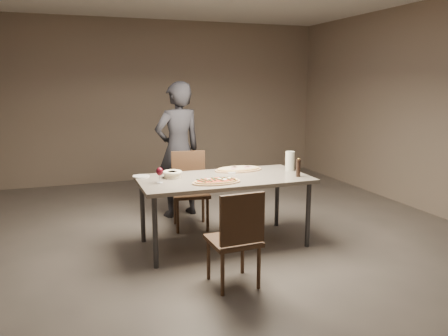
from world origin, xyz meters
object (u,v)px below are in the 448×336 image
object	(u,v)px
dining_table	(224,182)
bread_basket	(172,174)
pepper_mill_left	(287,162)
diner	(178,150)
zucchini_pizza	(217,181)
carafe	(290,161)
chair_far	(190,185)
chair_near	(237,234)
ham_pizza	(238,169)

from	to	relation	value
dining_table	bread_basket	distance (m)	0.56
pepper_mill_left	diner	distance (m)	1.47
zucchini_pizza	carafe	xyz separation A→B (m)	(0.99, 0.31, 0.09)
bread_basket	chair_far	xyz separation A→B (m)	(0.34, 0.58, -0.28)
chair_far	chair_near	bearing A→B (deg)	96.36
bread_basket	diner	xyz separation A→B (m)	(0.32, 1.04, 0.08)
ham_pizza	pepper_mill_left	world-z (taller)	pepper_mill_left
pepper_mill_left	chair_near	bearing A→B (deg)	-132.52
dining_table	bread_basket	size ratio (longest dim) A/B	8.69
chair_near	ham_pizza	bearing A→B (deg)	65.46
zucchini_pizza	bread_basket	distance (m)	0.53
ham_pizza	diner	size ratio (longest dim) A/B	0.32
bread_basket	chair_near	size ratio (longest dim) A/B	0.24
carafe	diner	distance (m)	1.52
pepper_mill_left	chair_near	xyz separation A→B (m)	(-1.07, -1.17, -0.36)
ham_pizza	chair_near	world-z (taller)	chair_near
bread_basket	chair_far	size ratio (longest dim) A/B	0.23
carafe	diner	size ratio (longest dim) A/B	0.13
zucchini_pizza	dining_table	bearing A→B (deg)	63.65
pepper_mill_left	diner	xyz separation A→B (m)	(-1.04, 1.04, 0.04)
bread_basket	carafe	bearing A→B (deg)	-3.13
zucchini_pizza	chair_far	world-z (taller)	chair_far
chair_near	carafe	bearing A→B (deg)	42.92
chair_near	pepper_mill_left	bearing A→B (deg)	44.77
pepper_mill_left	chair_far	distance (m)	1.21
dining_table	chair_far	distance (m)	0.78
dining_table	carafe	xyz separation A→B (m)	(0.83, 0.09, 0.17)
chair_near	diner	bearing A→B (deg)	86.35
bread_basket	carafe	distance (m)	1.36
dining_table	pepper_mill_left	xyz separation A→B (m)	(0.83, 0.16, 0.15)
ham_pizza	bread_basket	xyz separation A→B (m)	(-0.80, -0.12, 0.03)
zucchini_pizza	chair_far	xyz separation A→B (m)	(-0.02, 0.96, -0.25)
ham_pizza	chair_far	size ratio (longest dim) A/B	0.61
pepper_mill_left	carafe	world-z (taller)	carafe
pepper_mill_left	chair_far	world-z (taller)	pepper_mill_left
dining_table	carafe	world-z (taller)	carafe
ham_pizza	carafe	bearing A→B (deg)	-20.65
carafe	ham_pizza	bearing A→B (deg)	160.81
diner	dining_table	bearing A→B (deg)	85.74
dining_table	chair_near	bearing A→B (deg)	-103.46
dining_table	chair_far	xyz separation A→B (m)	(-0.18, 0.74, -0.18)
dining_table	zucchini_pizza	xyz separation A→B (m)	(-0.16, -0.22, 0.07)
bread_basket	chair_far	bearing A→B (deg)	59.60
bread_basket	diner	world-z (taller)	diner
diner	chair_far	bearing A→B (deg)	78.80
ham_pizza	chair_near	distance (m)	1.42
dining_table	chair_near	world-z (taller)	chair_near
dining_table	zucchini_pizza	world-z (taller)	zucchini_pizza
ham_pizza	chair_near	xyz separation A→B (m)	(-0.52, -1.29, -0.28)
zucchini_pizza	chair_far	bearing A→B (deg)	100.56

